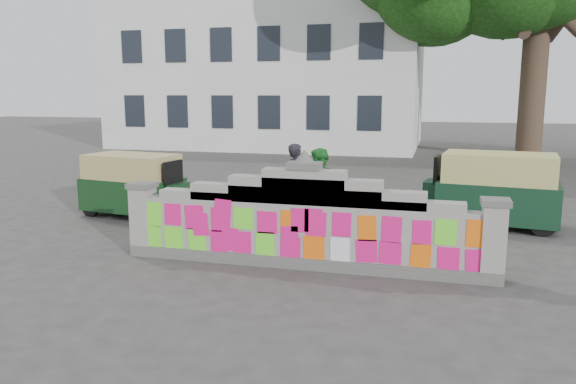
{
  "coord_description": "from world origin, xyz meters",
  "views": [
    {
      "loc": [
        2.14,
        -8.97,
        2.94
      ],
      "look_at": [
        -0.55,
        1.0,
        1.1
      ],
      "focal_mm": 35.0,
      "sensor_mm": 36.0,
      "label": 1
    }
  ],
  "objects_px": {
    "cyclist_bike": "(297,207)",
    "cyclist_rider": "(297,192)",
    "rickshaw_left": "(135,184)",
    "pedestrian": "(320,189)",
    "rickshaw_right": "(494,189)"
  },
  "relations": [
    {
      "from": "rickshaw_left",
      "to": "rickshaw_right",
      "type": "height_order",
      "value": "rickshaw_right"
    },
    {
      "from": "cyclist_bike",
      "to": "rickshaw_left",
      "type": "height_order",
      "value": "rickshaw_left"
    },
    {
      "from": "pedestrian",
      "to": "rickshaw_left",
      "type": "relative_size",
      "value": 0.64
    },
    {
      "from": "cyclist_rider",
      "to": "pedestrian",
      "type": "distance_m",
      "value": 0.51
    },
    {
      "from": "cyclist_bike",
      "to": "cyclist_rider",
      "type": "xyz_separation_m",
      "value": [
        0.0,
        0.0,
        0.33
      ]
    },
    {
      "from": "cyclist_rider",
      "to": "rickshaw_left",
      "type": "bearing_deg",
      "value": 69.28
    },
    {
      "from": "cyclist_rider",
      "to": "pedestrian",
      "type": "height_order",
      "value": "pedestrian"
    },
    {
      "from": "cyclist_bike",
      "to": "rickshaw_left",
      "type": "bearing_deg",
      "value": 69.28
    },
    {
      "from": "cyclist_bike",
      "to": "rickshaw_right",
      "type": "xyz_separation_m",
      "value": [
        4.15,
        1.37,
        0.37
      ]
    },
    {
      "from": "pedestrian",
      "to": "rickshaw_left",
      "type": "distance_m",
      "value": 4.58
    },
    {
      "from": "cyclist_bike",
      "to": "cyclist_rider",
      "type": "relative_size",
      "value": 1.12
    },
    {
      "from": "cyclist_rider",
      "to": "rickshaw_right",
      "type": "relative_size",
      "value": 0.54
    },
    {
      "from": "cyclist_rider",
      "to": "rickshaw_left",
      "type": "relative_size",
      "value": 0.59
    },
    {
      "from": "cyclist_bike",
      "to": "cyclist_rider",
      "type": "height_order",
      "value": "cyclist_rider"
    },
    {
      "from": "cyclist_bike",
      "to": "rickshaw_right",
      "type": "distance_m",
      "value": 4.39
    }
  ]
}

